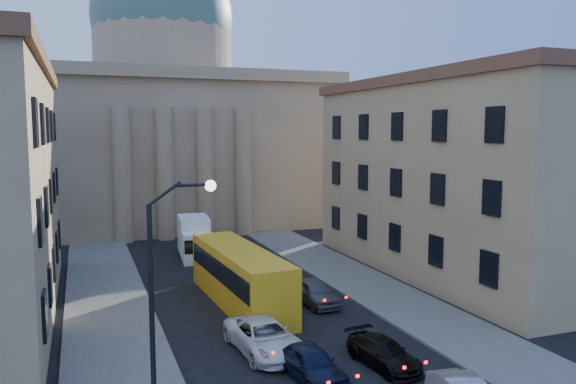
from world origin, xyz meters
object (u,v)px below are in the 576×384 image
at_px(city_bus, 240,274).
at_px(box_truck, 195,239).
at_px(car_left_near, 311,363).
at_px(street_lamp, 165,275).

height_order(city_bus, box_truck, city_bus).
bearing_deg(car_left_near, box_truck, 83.74).
relative_size(street_lamp, car_left_near, 2.06).
xyz_separation_m(street_lamp, city_bus, (6.17, 11.95, -3.42)).
distance_m(street_lamp, city_bus, 13.88).
relative_size(city_bus, box_truck, 1.97).
bearing_deg(city_bus, car_left_near, -93.03).
distance_m(street_lamp, box_truck, 26.75).
height_order(car_left_near, box_truck, box_truck).
relative_size(car_left_near, city_bus, 0.35).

